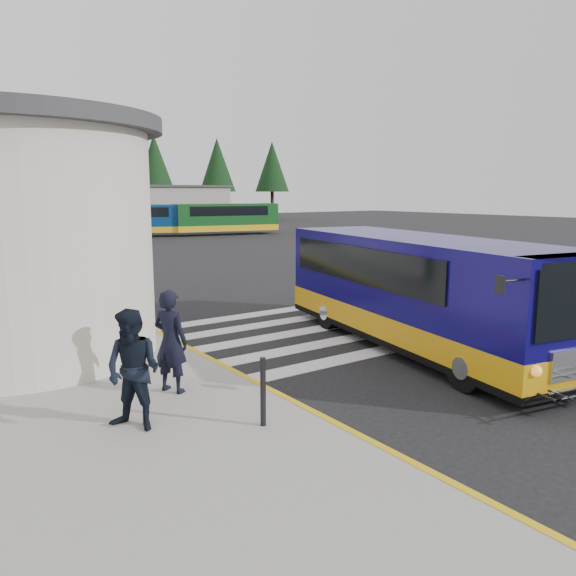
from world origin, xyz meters
TOP-DOWN VIEW (x-y plane):
  - ground at (0.00, 0.00)m, footprint 140.00×140.00m
  - curb_strip at (-4.05, 4.00)m, footprint 0.12×34.00m
  - crosswalk at (-0.50, -0.80)m, footprint 8.00×5.35m
  - depot_building at (6.00, 42.00)m, footprint 26.40×8.40m
  - tree_line at (6.29, 50.00)m, footprint 58.40×4.40m
  - transit_bus at (0.46, -3.45)m, footprint 4.24×9.12m
  - pedestrian_a at (-5.45, -3.30)m, footprint 0.68×0.76m
  - pedestrian_b at (-6.50, -4.43)m, footprint 1.03×1.07m
  - bollard at (-4.96, -5.39)m, footprint 0.08×0.08m
  - far_bus_a at (6.26, 32.20)m, footprint 8.74×5.41m
  - far_bus_b at (13.85, 29.73)m, footprint 8.91×3.99m

SIDE VIEW (x-z plane):
  - ground at x=0.00m, z-range 0.00..0.00m
  - crosswalk at x=-0.50m, z-range 0.00..0.01m
  - curb_strip at x=-4.05m, z-range 0.00..0.16m
  - bollard at x=-4.96m, z-range 0.15..1.17m
  - pedestrian_b at x=-6.50m, z-range 0.15..1.88m
  - pedestrian_a at x=-5.45m, z-range 0.15..1.90m
  - transit_bus at x=0.46m, z-range -0.05..2.45m
  - far_bus_a at x=6.26m, z-range 0.33..2.51m
  - far_bus_b at x=13.85m, z-range 0.33..2.55m
  - depot_building at x=6.00m, z-range 0.01..4.21m
  - tree_line at x=6.29m, z-range 1.77..11.77m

